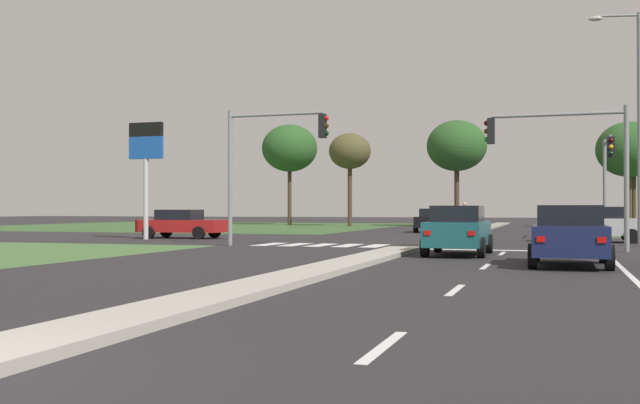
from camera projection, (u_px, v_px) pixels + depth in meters
The scene contains 32 objects.
ground_plane at pixel (439, 241), 34.98m from camera, with size 200.00×200.00×0.00m, color #282628.
grass_verge_far_left at pixel (191, 226), 66.05m from camera, with size 35.00×35.00×0.01m, color #385B2D.
median_island_near at pixel (310, 273), 16.88m from camera, with size 1.20×22.00×0.14m, color #ADA89E.
median_island_far at pixel (487, 227), 58.81m from camera, with size 1.20×36.00×0.14m, color gray.
lane_dash_near at pixel (383, 346), 8.20m from camera, with size 0.14×2.00×0.01m, color silver.
lane_dash_second at pixel (455, 290), 13.92m from camera, with size 0.14×2.00×0.01m, color silver.
lane_dash_third at pixel (486, 266), 19.64m from camera, with size 0.14×2.00×0.01m, color silver.
lane_dash_fourth at pixel (502, 253), 25.35m from camera, with size 0.14×2.00×0.01m, color silver.
edge_line_right at pixel (635, 281), 15.75m from camera, with size 0.14×24.00×0.01m, color silver.
stop_bar_near at pixel (515, 251), 27.16m from camera, with size 6.40×0.50×0.01m, color silver.
crosswalk_bar_near at pixel (270, 244), 31.97m from camera, with size 0.70×2.80×0.01m, color silver.
crosswalk_bar_second at pixel (295, 245), 31.62m from camera, with size 0.70×2.80×0.01m, color silver.
crosswalk_bar_third at pixel (321, 245), 31.27m from camera, with size 0.70×2.80×0.01m, color silver.
crosswalk_bar_fourth at pixel (348, 245), 30.92m from camera, with size 0.70×2.80×0.01m, color silver.
crosswalk_bar_fifth at pixel (375, 246), 30.57m from camera, with size 0.70×2.80×0.01m, color silver.
car_black_near at pixel (434, 220), 48.72m from camera, with size 2.07×4.55×1.53m.
car_red_second at pixel (181, 224), 38.68m from camera, with size 4.45×2.02×1.47m.
car_silver_third at pixel (597, 224), 33.99m from camera, with size 4.45×1.98×1.60m.
car_teal_fourth at pixel (458, 230), 24.57m from camera, with size 1.96×4.23×1.61m.
car_blue_fifth at pixel (461, 218), 60.80m from camera, with size 1.95×4.47×1.48m.
car_navy_sixth at pixel (570, 235), 19.85m from camera, with size 2.03×4.17×1.60m.
traffic_signal_far_right at pixel (607, 167), 37.07m from camera, with size 0.32×5.30×5.11m.
traffic_signal_near_left at pixel (265, 152), 30.56m from camera, with size 4.35×0.32×5.58m.
traffic_signal_near_right at pixel (570, 151), 27.00m from camera, with size 5.01×0.32×5.17m.
street_lamp_second at pixel (636, 116), 30.58m from camera, with size 2.07×0.59×9.50m.
pedestrian_at_median at pixel (465, 213), 46.85m from camera, with size 0.34×0.34×1.79m.
fuel_price_totem at pixel (146, 154), 37.25m from camera, with size 1.80×0.24×5.79m.
treeline_near at pixel (290, 148), 70.75m from camera, with size 5.22×5.22×9.45m.
treeline_second at pixel (350, 152), 66.11m from camera, with size 3.69×3.69×8.17m.
treeline_third at pixel (457, 146), 63.90m from camera, with size 5.08×5.08×9.04m.
treeline_fourth at pixel (634, 145), 60.86m from camera, with size 4.19×4.19×8.54m.
treeline_fifth at pixel (630, 149), 59.33m from camera, with size 5.14×5.14×8.40m.
Camera 1 is at (5.33, -5.03, 1.51)m, focal length 42.27 mm.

